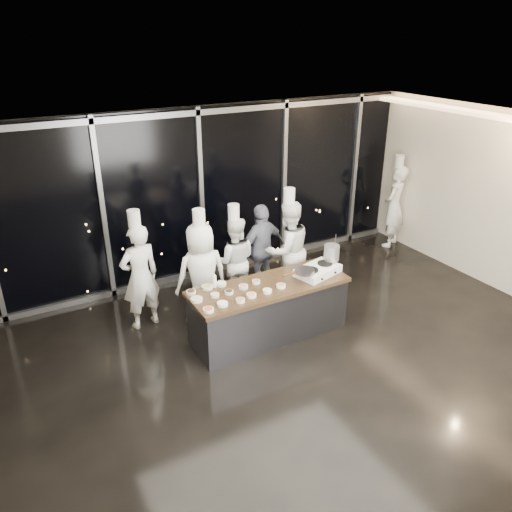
{
  "coord_description": "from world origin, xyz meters",
  "views": [
    {
      "loc": [
        -3.4,
        -4.82,
        4.43
      ],
      "look_at": [
        -0.06,
        1.2,
        1.27
      ],
      "focal_mm": 35.0,
      "sensor_mm": 36.0,
      "label": 1
    }
  ],
  "objects_px": {
    "stove": "(318,270)",
    "chef_far_left": "(140,276)",
    "frying_pan": "(304,271)",
    "chef_right": "(288,250)",
    "demo_counter": "(269,310)",
    "guest": "(262,249)",
    "chef_left": "(202,274)",
    "stock_pot": "(332,253)",
    "chef_center": "(235,260)",
    "chef_side": "(394,206)"
  },
  "relations": [
    {
      "from": "stove",
      "to": "chef_left",
      "type": "bearing_deg",
      "value": 135.06
    },
    {
      "from": "stock_pot",
      "to": "chef_right",
      "type": "height_order",
      "value": "chef_right"
    },
    {
      "from": "guest",
      "to": "chef_side",
      "type": "relative_size",
      "value": 0.82
    },
    {
      "from": "chef_center",
      "to": "chef_far_left",
      "type": "bearing_deg",
      "value": 23.88
    },
    {
      "from": "demo_counter",
      "to": "chef_side",
      "type": "height_order",
      "value": "chef_side"
    },
    {
      "from": "chef_center",
      "to": "demo_counter",
      "type": "bearing_deg",
      "value": 112.82
    },
    {
      "from": "chef_right",
      "to": "chef_side",
      "type": "bearing_deg",
      "value": -166.2
    },
    {
      "from": "chef_side",
      "to": "chef_left",
      "type": "bearing_deg",
      "value": -17.72
    },
    {
      "from": "chef_center",
      "to": "guest",
      "type": "distance_m",
      "value": 0.62
    },
    {
      "from": "guest",
      "to": "chef_right",
      "type": "distance_m",
      "value": 0.49
    },
    {
      "from": "frying_pan",
      "to": "chef_left",
      "type": "relative_size",
      "value": 0.28
    },
    {
      "from": "guest",
      "to": "stock_pot",
      "type": "bearing_deg",
      "value": 101.6
    },
    {
      "from": "chef_right",
      "to": "stove",
      "type": "bearing_deg",
      "value": 84.11
    },
    {
      "from": "demo_counter",
      "to": "stove",
      "type": "relative_size",
      "value": 3.13
    },
    {
      "from": "chef_right",
      "to": "chef_far_left",
      "type": "bearing_deg",
      "value": -7.14
    },
    {
      "from": "demo_counter",
      "to": "chef_side",
      "type": "bearing_deg",
      "value": 23.23
    },
    {
      "from": "chef_left",
      "to": "chef_side",
      "type": "xyz_separation_m",
      "value": [
        4.93,
        0.94,
        0.04
      ]
    },
    {
      "from": "demo_counter",
      "to": "frying_pan",
      "type": "height_order",
      "value": "frying_pan"
    },
    {
      "from": "demo_counter",
      "to": "frying_pan",
      "type": "bearing_deg",
      "value": -15.3
    },
    {
      "from": "stock_pot",
      "to": "chef_center",
      "type": "xyz_separation_m",
      "value": [
        -1.14,
        1.2,
        -0.37
      ]
    },
    {
      "from": "guest",
      "to": "demo_counter",
      "type": "bearing_deg",
      "value": 54.12
    },
    {
      "from": "frying_pan",
      "to": "chef_left",
      "type": "bearing_deg",
      "value": 126.69
    },
    {
      "from": "stove",
      "to": "chef_far_left",
      "type": "xyz_separation_m",
      "value": [
        -2.46,
        1.31,
        -0.07
      ]
    },
    {
      "from": "guest",
      "to": "frying_pan",
      "type": "bearing_deg",
      "value": 75.18
    },
    {
      "from": "chef_right",
      "to": "chef_side",
      "type": "distance_m",
      "value": 3.36
    },
    {
      "from": "chef_far_left",
      "to": "chef_side",
      "type": "xyz_separation_m",
      "value": [
        5.81,
        0.55,
        0.02
      ]
    },
    {
      "from": "chef_center",
      "to": "chef_right",
      "type": "distance_m",
      "value": 0.95
    },
    {
      "from": "chef_far_left",
      "to": "chef_center",
      "type": "height_order",
      "value": "chef_far_left"
    },
    {
      "from": "demo_counter",
      "to": "frying_pan",
      "type": "distance_m",
      "value": 0.82
    },
    {
      "from": "stock_pot",
      "to": "chef_center",
      "type": "distance_m",
      "value": 1.69
    },
    {
      "from": "demo_counter",
      "to": "chef_left",
      "type": "xyz_separation_m",
      "value": [
        -0.73,
        0.87,
        0.42
      ]
    },
    {
      "from": "frying_pan",
      "to": "chef_right",
      "type": "distance_m",
      "value": 1.19
    },
    {
      "from": "demo_counter",
      "to": "chef_far_left",
      "type": "xyz_separation_m",
      "value": [
        -1.61,
        1.25,
        0.44
      ]
    },
    {
      "from": "chef_far_left",
      "to": "chef_left",
      "type": "distance_m",
      "value": 0.96
    },
    {
      "from": "chef_far_left",
      "to": "chef_side",
      "type": "relative_size",
      "value": 0.98
    },
    {
      "from": "guest",
      "to": "chef_right",
      "type": "height_order",
      "value": "chef_right"
    },
    {
      "from": "demo_counter",
      "to": "chef_far_left",
      "type": "relative_size",
      "value": 1.24
    },
    {
      "from": "chef_side",
      "to": "guest",
      "type": "bearing_deg",
      "value": -21.17
    },
    {
      "from": "chef_center",
      "to": "chef_side",
      "type": "bearing_deg",
      "value": -147.63
    },
    {
      "from": "stock_pot",
      "to": "chef_left",
      "type": "relative_size",
      "value": 0.13
    },
    {
      "from": "demo_counter",
      "to": "chef_left",
      "type": "height_order",
      "value": "chef_left"
    },
    {
      "from": "chef_side",
      "to": "chef_right",
      "type": "bearing_deg",
      "value": -14.04
    },
    {
      "from": "stove",
      "to": "chef_left",
      "type": "distance_m",
      "value": 1.83
    },
    {
      "from": "stove",
      "to": "guest",
      "type": "relative_size",
      "value": 0.47
    },
    {
      "from": "chef_far_left",
      "to": "chef_center",
      "type": "distance_m",
      "value": 1.65
    },
    {
      "from": "chef_right",
      "to": "chef_left",
      "type": "bearing_deg",
      "value": 2.7
    },
    {
      "from": "chef_far_left",
      "to": "guest",
      "type": "height_order",
      "value": "chef_far_left"
    },
    {
      "from": "demo_counter",
      "to": "chef_side",
      "type": "xyz_separation_m",
      "value": [
        4.2,
        1.8,
        0.46
      ]
    },
    {
      "from": "stove",
      "to": "stock_pot",
      "type": "distance_m",
      "value": 0.39
    },
    {
      "from": "demo_counter",
      "to": "stock_pot",
      "type": "height_order",
      "value": "stock_pot"
    }
  ]
}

